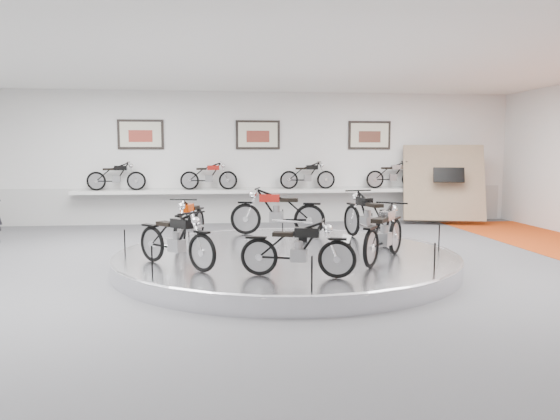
{
  "coord_description": "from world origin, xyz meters",
  "views": [
    {
      "loc": [
        -1.32,
        -9.78,
        2.2
      ],
      "look_at": [
        -0.08,
        0.6,
        1.07
      ],
      "focal_mm": 35.0,
      "sensor_mm": 36.0,
      "label": 1
    }
  ],
  "objects": [
    {
      "name": "bike_a",
      "position": [
        1.89,
        1.37,
        0.84
      ],
      "size": [
        1.04,
        1.92,
        1.07
      ],
      "primitive_type": null,
      "rotation": [
        0.0,
        0.0,
        1.8
      ],
      "color": "black",
      "rests_on": "display_platform"
    },
    {
      "name": "poster_center",
      "position": [
        0.0,
        6.96,
        2.7
      ],
      "size": [
        1.35,
        0.06,
        0.88
      ],
      "primitive_type": "cube",
      "color": "beige",
      "rests_on": "wall_back"
    },
    {
      "name": "display_panel",
      "position": [
        5.6,
        6.1,
        1.25
      ],
      "size": [
        2.56,
        1.52,
        2.3
      ],
      "primitive_type": "cube",
      "rotation": [
        -0.35,
        0.0,
        -0.26
      ],
      "color": "#91775B",
      "rests_on": "floor"
    },
    {
      "name": "ceiling",
      "position": [
        0.0,
        0.0,
        4.0
      ],
      "size": [
        16.0,
        16.0,
        0.0
      ],
      "primitive_type": "plane",
      "rotation": [
        3.14,
        0.0,
        0.0
      ],
      "color": "white",
      "rests_on": "wall_back"
    },
    {
      "name": "shelf_bike_d",
      "position": [
        4.2,
        6.7,
        1.42
      ],
      "size": [
        1.22,
        0.43,
        0.73
      ],
      "primitive_type": null,
      "color": "#A1A1A6",
      "rests_on": "shelf"
    },
    {
      "name": "dado_band",
      "position": [
        0.0,
        6.98,
        0.55
      ],
      "size": [
        15.68,
        0.04,
        1.1
      ],
      "primitive_type": "cube",
      "color": "#BCBCBA",
      "rests_on": "floor"
    },
    {
      "name": "display_platform",
      "position": [
        0.0,
        0.3,
        0.15
      ],
      "size": [
        6.4,
        6.4,
        0.3
      ],
      "primitive_type": "cylinder",
      "color": "silver",
      "rests_on": "floor"
    },
    {
      "name": "wall_front",
      "position": [
        0.0,
        -7.0,
        2.0
      ],
      "size": [
        16.0,
        0.0,
        16.0
      ],
      "primitive_type": "plane",
      "rotation": [
        -1.57,
        0.0,
        0.0
      ],
      "color": "silver",
      "rests_on": "floor"
    },
    {
      "name": "poster_left",
      "position": [
        -3.5,
        6.96,
        2.7
      ],
      "size": [
        1.35,
        0.06,
        0.88
      ],
      "primitive_type": "cube",
      "color": "beige",
      "rests_on": "wall_back"
    },
    {
      "name": "shelf_bike_c",
      "position": [
        1.5,
        6.7,
        1.42
      ],
      "size": [
        1.22,
        0.43,
        0.73
      ],
      "primitive_type": null,
      "color": "black",
      "rests_on": "shelf"
    },
    {
      "name": "bike_c",
      "position": [
        -1.85,
        1.6,
        0.78
      ],
      "size": [
        0.98,
        1.73,
        0.96
      ],
      "primitive_type": null,
      "rotation": [
        0.0,
        0.0,
        4.45
      ],
      "color": "#BE2E00",
      "rests_on": "display_platform"
    },
    {
      "name": "bike_b",
      "position": [
        0.08,
        2.46,
        0.84
      ],
      "size": [
        1.94,
        1.07,
        1.08
      ],
      "primitive_type": null,
      "rotation": [
        0.0,
        0.0,
        2.9
      ],
      "color": "maroon",
      "rests_on": "display_platform"
    },
    {
      "name": "floor",
      "position": [
        0.0,
        0.0,
        0.0
      ],
      "size": [
        16.0,
        16.0,
        0.0
      ],
      "primitive_type": "plane",
      "color": "#545356",
      "rests_on": "ground"
    },
    {
      "name": "wall_back",
      "position": [
        0.0,
        7.0,
        2.0
      ],
      "size": [
        16.0,
        0.0,
        16.0
      ],
      "primitive_type": "plane",
      "rotation": [
        1.57,
        0.0,
        0.0
      ],
      "color": "silver",
      "rests_on": "floor"
    },
    {
      "name": "shelf",
      "position": [
        0.0,
        6.7,
        1.0
      ],
      "size": [
        11.0,
        0.55,
        0.1
      ],
      "primitive_type": "cube",
      "color": "silver",
      "rests_on": "wall_back"
    },
    {
      "name": "bike_e",
      "position": [
        -0.09,
        -1.74,
        0.74
      ],
      "size": [
        1.59,
        0.92,
        0.88
      ],
      "primitive_type": null,
      "rotation": [
        0.0,
        0.0,
        6.0
      ],
      "color": "black",
      "rests_on": "display_platform"
    },
    {
      "name": "bike_d",
      "position": [
        -1.97,
        -0.77,
        0.77
      ],
      "size": [
        1.51,
        1.55,
        0.94
      ],
      "primitive_type": null,
      "rotation": [
        0.0,
        0.0,
        5.47
      ],
      "color": "black",
      "rests_on": "display_platform"
    },
    {
      "name": "bike_f",
      "position": [
        1.59,
        -0.7,
        0.8
      ],
      "size": [
        1.47,
        1.73,
        1.0
      ],
      "primitive_type": null,
      "rotation": [
        0.0,
        0.0,
        7.24
      ],
      "color": "#A1A1A6",
      "rests_on": "display_platform"
    },
    {
      "name": "platform_rim",
      "position": [
        0.0,
        0.3,
        0.27
      ],
      "size": [
        6.4,
        6.4,
        0.1
      ],
      "primitive_type": "torus",
      "color": "#B2B2BA",
      "rests_on": "display_platform"
    },
    {
      "name": "shelf_bike_a",
      "position": [
        -4.2,
        6.7,
        1.42
      ],
      "size": [
        1.22,
        0.43,
        0.73
      ],
      "primitive_type": null,
      "color": "black",
      "rests_on": "shelf"
    },
    {
      "name": "poster_right",
      "position": [
        3.5,
        6.96,
        2.7
      ],
      "size": [
        1.35,
        0.06,
        0.88
      ],
      "primitive_type": "cube",
      "color": "beige",
      "rests_on": "wall_back"
    },
    {
      "name": "shelf_bike_b",
      "position": [
        -1.5,
        6.7,
        1.42
      ],
      "size": [
        1.22,
        0.43,
        0.73
      ],
      "primitive_type": null,
      "color": "maroon",
      "rests_on": "shelf"
    }
  ]
}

